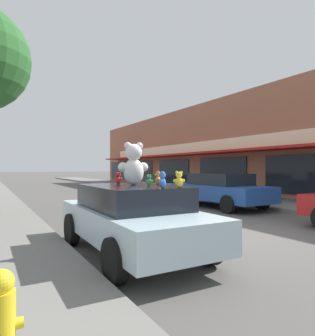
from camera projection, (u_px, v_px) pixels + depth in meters
ground_plane at (240, 235)px, 7.74m from camera, size 260.00×260.00×0.00m
storefront_row at (253, 151)px, 25.14m from camera, size 13.79×34.76×6.38m
plush_art_car at (132, 216)px, 6.01m from camera, size 1.99×4.24×1.38m
teddy_bear_giant at (133, 164)px, 6.16m from camera, size 0.66×0.43×0.88m
teddy_bear_orange at (158, 178)px, 6.21m from camera, size 0.16×0.22×0.29m
teddy_bear_green at (149, 180)px, 5.87m from camera, size 0.13×0.17×0.23m
teddy_bear_blue at (162, 180)px, 5.13m from camera, size 0.20×0.20×0.30m
teddy_bear_red at (118, 178)px, 6.54m from camera, size 0.16×0.20×0.26m
teddy_bear_yellow at (179, 180)px, 5.32m from camera, size 0.22×0.18×0.30m
parked_car_far_center at (220, 189)px, 13.05m from camera, size 2.07×4.78×1.48m
parked_car_far_right at (161, 185)px, 17.39m from camera, size 2.08×4.09×1.33m
fire_hydrant at (0, 320)px, 2.31m from camera, size 0.33×0.22×0.79m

